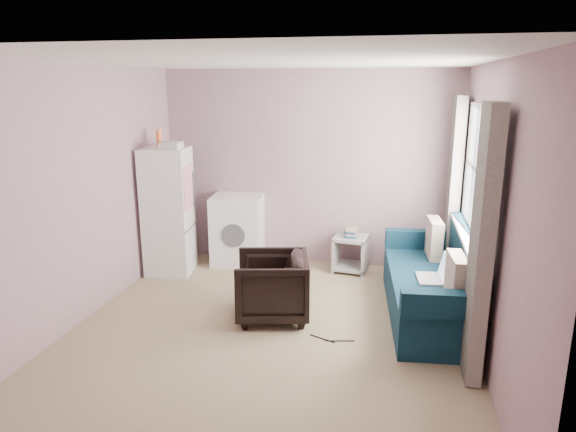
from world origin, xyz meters
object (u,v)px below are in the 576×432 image
Objects in this scene: sofa at (443,286)px; washing_machine at (238,228)px; fridge at (168,211)px; side_table at (351,251)px; armchair at (272,283)px.

washing_machine is at bearing 149.89° from sofa.
fridge is at bearing 163.62° from sofa.
fridge reaches higher than side_table.
armchair is at bearing -67.58° from washing_machine.
fridge is (-1.56, 1.02, 0.43)m from armchair.
armchair is 1.91m from fridge.
fridge is 3.34m from sofa.
armchair is 1.73m from sofa.
fridge is 0.85× the size of sofa.
side_table is 0.27× the size of sofa.
armchair is 1.66m from side_table.
fridge reaches higher than armchair.
side_table is at bearing 143.34° from armchair.
washing_machine reaches higher than sofa.
sofa is at bearing -19.13° from fridge.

